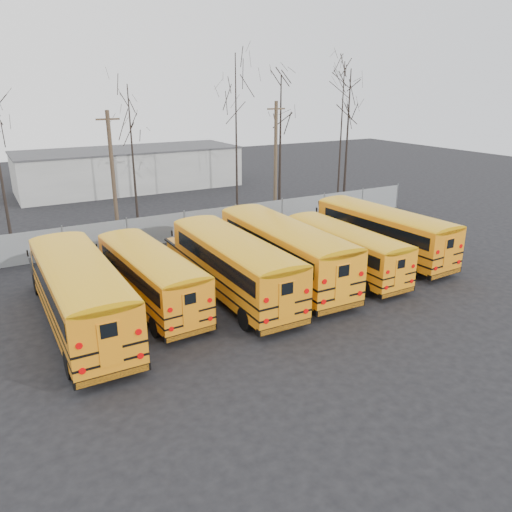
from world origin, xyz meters
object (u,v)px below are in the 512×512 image
bus_a (79,289)px  utility_pole_right (276,157)px  utility_pole_left (113,175)px  bus_c (232,261)px  bus_f (381,228)px  bus_b (149,272)px  bus_e (343,246)px  bus_d (282,246)px

bus_a → utility_pole_right: 23.38m
utility_pole_left → utility_pole_right: size_ratio=0.96×
bus_a → utility_pole_left: 14.38m
bus_c → bus_f: (10.79, 0.92, -0.05)m
bus_a → bus_f: bearing=3.1°
bus_c → utility_pole_left: utility_pole_left is taller
bus_b → bus_e: bus_b is taller
bus_a → utility_pole_right: utility_pole_right is taller
bus_c → bus_b: bearing=166.6°
bus_d → bus_e: size_ratio=1.21×
bus_b → bus_d: 7.32m
bus_e → utility_pole_left: utility_pole_left is taller
bus_d → bus_a: bearing=-175.4°
bus_b → utility_pole_left: utility_pole_left is taller
bus_c → utility_pole_left: 13.58m
bus_c → bus_d: 3.36m
bus_f → utility_pole_left: (-13.13, 12.21, 2.63)m
bus_c → bus_f: bearing=5.2°
bus_e → bus_f: size_ratio=0.88×
bus_a → bus_d: (10.74, 0.60, 0.04)m
utility_pole_right → utility_pole_left: bearing=-177.8°
bus_e → bus_f: 4.02m
bus_f → utility_pole_right: utility_pole_right is taller
bus_c → bus_a: bearing=-178.9°
bus_a → bus_d: bearing=3.1°
bus_c → bus_f: size_ratio=1.02×
bus_c → bus_e: 6.94m
bus_b → bus_d: bearing=-6.8°
bus_d → bus_f: size_ratio=1.06×
bus_d → utility_pole_right: size_ratio=1.33×
bus_c → utility_pole_left: bearing=100.5°
bus_a → bus_f: (18.22, 1.00, -0.09)m
bus_b → bus_c: (3.99, -0.98, 0.20)m
bus_b → utility_pole_right: 20.09m
bus_d → bus_e: bus_d is taller
bus_f → bus_d: bearing=180.0°
bus_c → utility_pole_left: size_ratio=1.33×
bus_f → utility_pole_right: 13.27m
bus_a → bus_e: bearing=-0.5°
bus_a → bus_d: bus_d is taller
bus_a → utility_pole_left: size_ratio=1.36×
bus_e → bus_f: bus_f is taller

